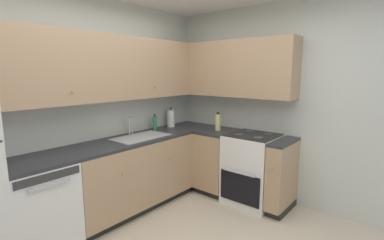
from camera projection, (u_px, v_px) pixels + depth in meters
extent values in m
cube|color=silver|center=(83.00, 109.00, 3.27)|extent=(3.77, 0.05, 2.59)
cube|color=silver|center=(283.00, 105.00, 3.64)|extent=(0.05, 3.35, 2.59)
cube|color=white|center=(38.00, 208.00, 2.67)|extent=(0.60, 0.60, 0.87)
cube|color=#333333|center=(49.00, 177.00, 2.41)|extent=(0.55, 0.01, 0.07)
cube|color=silver|center=(50.00, 185.00, 2.42)|extent=(0.36, 0.02, 0.02)
cube|color=tan|center=(132.00, 172.00, 3.51)|extent=(1.64, 0.60, 0.78)
cube|color=black|center=(132.00, 204.00, 3.61)|extent=(1.64, 0.54, 0.09)
sphere|color=tan|center=(123.00, 174.00, 3.02)|extent=(0.02, 0.02, 0.02)
sphere|color=tan|center=(170.00, 159.00, 3.57)|extent=(0.02, 0.02, 0.02)
cube|color=#2D2D33|center=(131.00, 140.00, 3.44)|extent=(2.84, 0.60, 0.03)
cube|color=tan|center=(217.00, 159.00, 4.03)|extent=(0.60, 0.45, 0.78)
cube|color=black|center=(218.00, 187.00, 4.13)|extent=(0.54, 0.45, 0.09)
cube|color=tan|center=(282.00, 174.00, 3.42)|extent=(0.60, 0.19, 0.78)
cube|color=black|center=(281.00, 207.00, 3.52)|extent=(0.54, 0.19, 0.09)
sphere|color=tan|center=(272.00, 170.00, 3.16)|extent=(0.02, 0.02, 0.02)
cube|color=#2D2D33|center=(218.00, 131.00, 3.96)|extent=(0.60, 0.45, 0.03)
cube|color=#2D2D33|center=(284.00, 142.00, 3.36)|extent=(0.60, 0.19, 0.03)
cube|color=white|center=(252.00, 169.00, 3.71)|extent=(0.64, 0.62, 0.91)
cube|color=black|center=(239.00, 188.00, 3.49)|extent=(0.02, 0.55, 0.38)
cube|color=silver|center=(239.00, 173.00, 3.43)|extent=(0.02, 0.43, 0.02)
cube|color=black|center=(254.00, 135.00, 3.63)|extent=(0.59, 0.60, 0.01)
cube|color=white|center=(264.00, 126.00, 3.85)|extent=(0.03, 0.60, 0.15)
cylinder|color=#4C4C4C|center=(258.00, 138.00, 3.43)|extent=(0.11, 0.11, 0.01)
cylinder|color=#4C4C4C|center=(239.00, 135.00, 3.61)|extent=(0.11, 0.11, 0.01)
cylinder|color=#4C4C4C|center=(268.00, 134.00, 3.65)|extent=(0.11, 0.11, 0.01)
cylinder|color=#4C4C4C|center=(249.00, 131.00, 3.82)|extent=(0.11, 0.11, 0.01)
cube|color=tan|center=(109.00, 68.00, 3.26)|extent=(2.52, 0.32, 0.75)
sphere|color=tan|center=(72.00, 92.00, 2.78)|extent=(0.02, 0.02, 0.02)
sphere|color=tan|center=(155.00, 87.00, 3.62)|extent=(0.02, 0.02, 0.02)
cube|color=tan|center=(230.00, 69.00, 3.86)|extent=(0.32, 1.84, 0.75)
cube|color=#B7B7BC|center=(141.00, 137.00, 3.53)|extent=(0.70, 0.40, 0.01)
cube|color=gray|center=(141.00, 141.00, 3.54)|extent=(0.65, 0.36, 0.09)
cube|color=#99999E|center=(141.00, 140.00, 3.53)|extent=(0.02, 0.35, 0.06)
cylinder|color=silver|center=(129.00, 126.00, 3.65)|extent=(0.02, 0.02, 0.24)
cylinder|color=silver|center=(133.00, 118.00, 3.59)|extent=(0.02, 0.15, 0.02)
cylinder|color=silver|center=(133.00, 132.00, 3.71)|extent=(0.02, 0.02, 0.06)
cylinder|color=#338C4C|center=(155.00, 123.00, 3.97)|extent=(0.06, 0.06, 0.19)
cylinder|color=#262626|center=(155.00, 115.00, 3.95)|extent=(0.03, 0.03, 0.03)
cylinder|color=white|center=(171.00, 118.00, 4.19)|extent=(0.11, 0.11, 0.25)
cylinder|color=#3F3F3F|center=(171.00, 117.00, 4.19)|extent=(0.02, 0.02, 0.31)
cylinder|color=beige|center=(218.00, 122.00, 3.94)|extent=(0.08, 0.08, 0.23)
cylinder|color=black|center=(218.00, 113.00, 3.92)|extent=(0.04, 0.04, 0.02)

